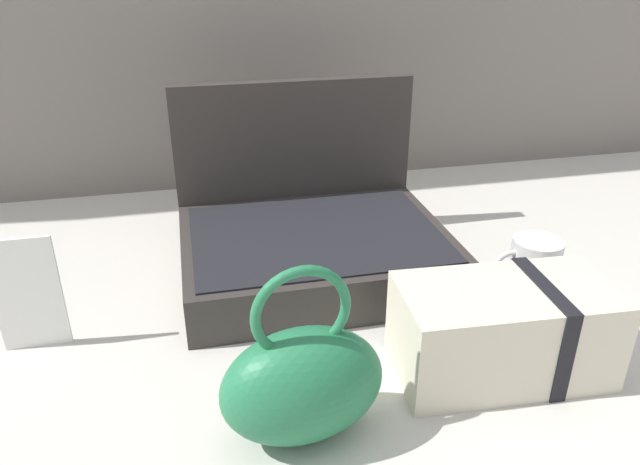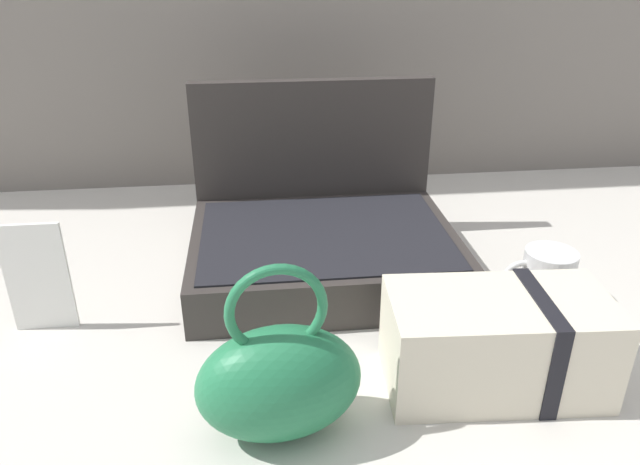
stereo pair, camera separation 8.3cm
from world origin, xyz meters
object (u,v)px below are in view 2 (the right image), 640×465
open_suitcase (322,232)px  teal_pouch_handbag (279,380)px  coffee_mug (546,276)px  cream_toiletry_bag (499,342)px  info_card_left (37,278)px

open_suitcase → teal_pouch_handbag: size_ratio=1.99×
open_suitcase → coffee_mug: open_suitcase is taller
open_suitcase → cream_toiletry_bag: open_suitcase is taller
teal_pouch_handbag → info_card_left: (-0.32, 0.24, 0.01)m
open_suitcase → teal_pouch_handbag: bearing=-103.4°
cream_toiletry_bag → info_card_left: info_card_left is taller
cream_toiletry_bag → coffee_mug: bearing=50.4°
teal_pouch_handbag → cream_toiletry_bag: 0.27m
open_suitcase → info_card_left: (-0.41, -0.14, 0.02)m
teal_pouch_handbag → cream_toiletry_bag: (0.27, 0.05, -0.01)m
coffee_mug → info_card_left: info_card_left is taller
teal_pouch_handbag → open_suitcase: bearing=76.6°
info_card_left → coffee_mug: bearing=-0.6°
open_suitcase → info_card_left: size_ratio=2.61×
open_suitcase → info_card_left: 0.44m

